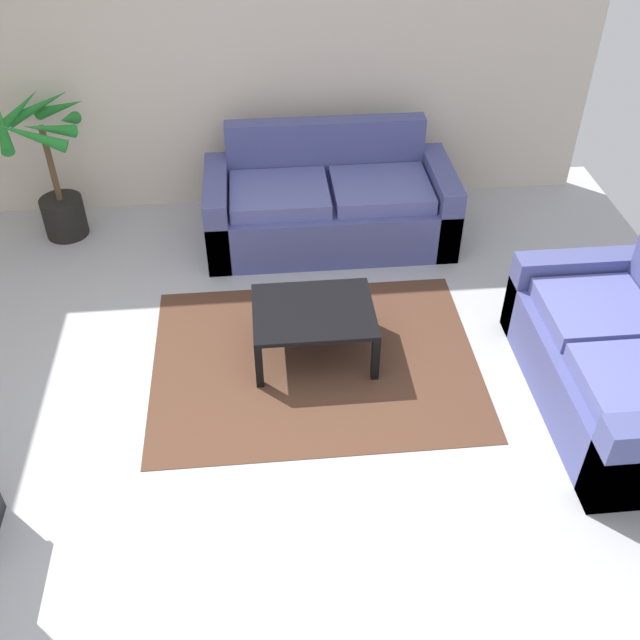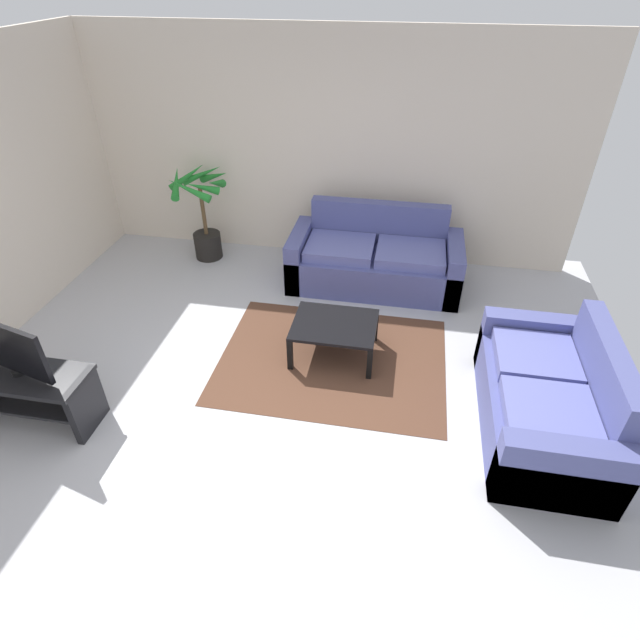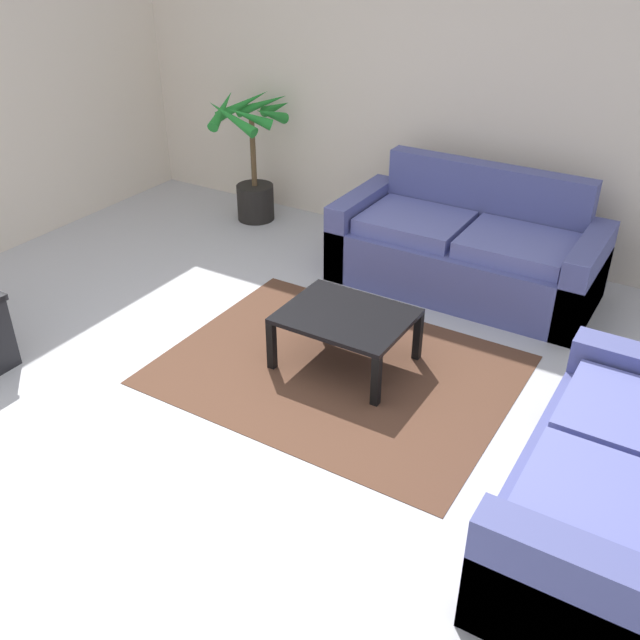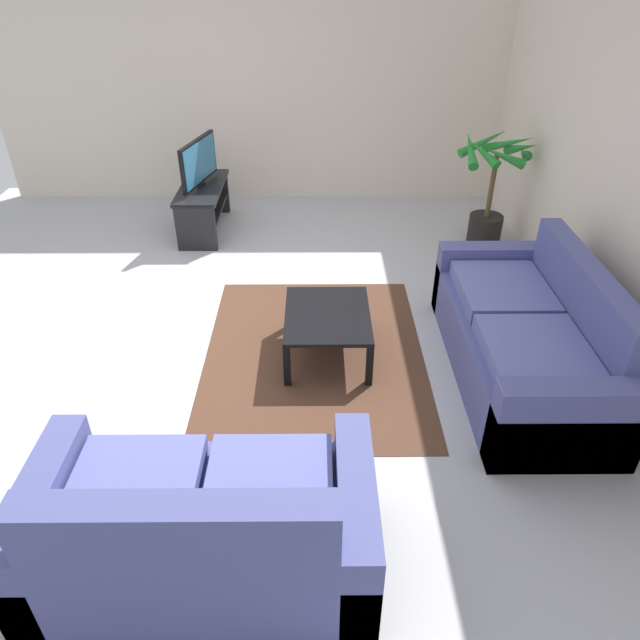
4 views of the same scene
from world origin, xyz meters
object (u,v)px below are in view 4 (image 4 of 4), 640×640
(potted_palm, at_px, (491,194))
(couch_loveseat, at_px, (203,530))
(tv, at_px, (199,162))
(tv_stand, at_px, (203,201))
(coffee_table, at_px, (327,319))
(couch_main, at_px, (525,340))

(potted_palm, bearing_deg, couch_loveseat, -31.62)
(potted_palm, bearing_deg, tv, -97.69)
(tv_stand, distance_m, coffee_table, 2.72)
(tv, xyz_separation_m, potted_palm, (0.41, 3.03, -0.21))
(tv, bearing_deg, potted_palm, 82.31)
(couch_main, height_order, potted_palm, potted_palm)
(coffee_table, bearing_deg, tv, -150.82)
(couch_main, bearing_deg, coffee_table, -100.14)
(couch_loveseat, xyz_separation_m, tv_stand, (-4.23, -0.68, 0.03))
(coffee_table, bearing_deg, couch_main, 79.86)
(couch_main, bearing_deg, couch_loveseat, -52.34)
(couch_main, distance_m, couch_loveseat, 2.62)
(tv, bearing_deg, tv_stand, -104.10)
(tv_stand, xyz_separation_m, coffee_table, (2.37, 1.33, -0.01))
(coffee_table, xyz_separation_m, potted_palm, (-1.96, 1.71, 0.24))
(couch_main, xyz_separation_m, potted_palm, (-2.22, 0.28, 0.26))
(couch_main, relative_size, tv_stand, 1.81)
(tv, height_order, potted_palm, potted_palm)
(tv_stand, bearing_deg, couch_loveseat, 9.14)
(couch_main, height_order, tv, tv)
(couch_main, distance_m, coffee_table, 1.45)
(couch_main, relative_size, couch_loveseat, 1.19)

